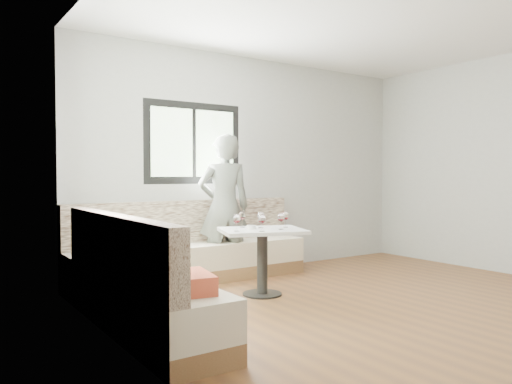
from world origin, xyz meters
The scene contains 11 objects.
room centered at (-0.08, 0.08, 1.41)m, with size 5.01×5.01×2.81m.
banquette centered at (-1.59, 1.62, 0.33)m, with size 2.90×2.80×0.95m.
table centered at (-0.74, 1.26, 0.52)m, with size 1.02×0.90×0.70m.
person centered at (-0.65, 2.19, 0.87)m, with size 0.64×0.42×1.75m, color slate.
olive_ramekin centered at (-0.84, 1.32, 0.72)m, with size 0.10×0.10×0.04m.
wine_glass_a centered at (-1.08, 1.22, 0.82)m, with size 0.08×0.08×0.17m.
wine_glass_b centered at (-0.88, 1.07, 0.82)m, with size 0.08×0.08×0.17m.
wine_glass_c centered at (-0.60, 1.11, 0.82)m, with size 0.08×0.08×0.17m.
wine_glass_d centered at (-0.70, 1.35, 0.82)m, with size 0.08×0.08×0.17m.
wine_glass_e centered at (-0.45, 1.24, 0.82)m, with size 0.08×0.08×0.17m.
wine_glass_f centered at (-0.83, 1.50, 0.82)m, with size 0.08×0.08×0.17m.
Camera 1 is at (-3.72, -2.99, 1.26)m, focal length 35.00 mm.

